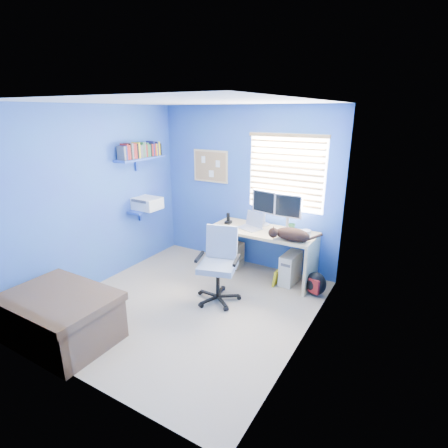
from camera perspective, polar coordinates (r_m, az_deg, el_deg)
The scene contains 23 objects.
floor at distance 4.69m, azimuth -5.76°, elevation -12.98°, with size 3.00×3.20×0.00m, color tan.
ceiling at distance 4.03m, azimuth -6.92°, elevation 19.21°, with size 3.00×3.20×0.00m, color white.
wall_back at distance 5.51m, azimuth 3.67°, elevation 5.84°, with size 3.00×0.01×2.50m, color #3171BE.
wall_front at distance 3.13m, azimuth -24.00°, elevation -5.28°, with size 3.00×0.01×2.50m, color #3171BE.
wall_left at distance 5.20m, azimuth -19.74°, elevation 4.08°, with size 0.01×3.20×2.50m, color #3171BE.
wall_right at distance 3.54m, azimuth 13.65°, elevation -1.58°, with size 0.01×3.20×2.50m, color #3171BE.
desk at distance 5.29m, azimuth 6.22°, elevation -4.76°, with size 1.55×0.65×0.74m, color #D7B57D.
laptop at distance 5.17m, azimuth 4.18°, elevation 0.41°, with size 0.33×0.26×0.22m, color silver.
monitor_left at distance 5.31m, azimuth 6.59°, elevation 2.61°, with size 0.40×0.12×0.54m, color silver.
monitor_right at distance 5.12m, azimuth 10.42°, elevation 1.86°, with size 0.40×0.12×0.54m, color silver.
phone at distance 5.40m, azimuth 0.70°, elevation 0.94°, with size 0.09×0.11×0.17m, color black.
mug at distance 5.18m, azimuth 10.99°, elevation -0.53°, with size 0.10×0.09×0.10m, color #276235.
cd_spindle at distance 5.05m, azimuth 13.29°, elevation -1.36°, with size 0.13×0.13×0.07m, color silver.
cat at distance 4.78m, azimuth 11.07°, elevation -1.67°, with size 0.48×0.25×0.17m, color black.
tower_pc at distance 5.21m, azimuth 10.80°, elevation -7.08°, with size 0.19×0.44×0.45m, color beige.
drawer_boxes at distance 5.64m, azimuth 1.13°, elevation -5.03°, with size 0.35×0.28×0.41m, color tan.
yellow_book at distance 5.13m, azimuth 8.47°, elevation -8.67°, with size 0.03×0.17×0.24m, color yellow.
backpack at distance 4.98m, azimuth 14.75°, elevation -9.41°, with size 0.28×0.21×0.33m, color black.
bed_corner at distance 4.29m, azimuth -25.03°, elevation -13.68°, with size 1.14×0.81×0.55m, color brown.
office_chair at distance 4.64m, azimuth -0.86°, elevation -8.12°, with size 0.70×0.70×0.97m.
window_blinds at distance 5.17m, azimuth 10.08°, elevation 8.19°, with size 1.15×0.05×1.10m.
corkboard at distance 5.76m, azimuth -2.21°, elevation 9.42°, with size 0.64×0.02×0.52m.
wall_shelves at distance 5.56m, azimuth -13.06°, elevation 7.45°, with size 0.42×0.90×1.05m.
Camera 1 is at (2.42, -3.22, 2.40)m, focal length 28.00 mm.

